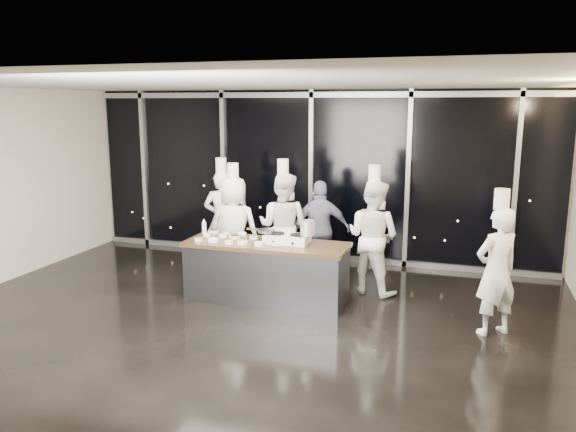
{
  "coord_description": "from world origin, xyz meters",
  "views": [
    {
      "loc": [
        2.81,
        -6.76,
        2.95
      ],
      "look_at": [
        0.25,
        1.2,
        1.26
      ],
      "focal_mm": 35.0,
      "sensor_mm": 36.0,
      "label": 1
    }
  ],
  "objects_px": {
    "chef_far_left": "(222,219)",
    "chef_right": "(373,236)",
    "guest": "(321,229)",
    "stock_pot": "(308,228)",
    "chef_side": "(496,270)",
    "stove": "(287,238)",
    "chef_left": "(234,228)",
    "chef_center": "(283,226)",
    "frying_pan": "(266,231)",
    "demo_counter": "(266,271)"
  },
  "relations": [
    {
      "from": "stove",
      "to": "chef_far_left",
      "type": "height_order",
      "value": "chef_far_left"
    },
    {
      "from": "chef_side",
      "to": "chef_far_left",
      "type": "bearing_deg",
      "value": -56.94
    },
    {
      "from": "guest",
      "to": "chef_right",
      "type": "distance_m",
      "value": 1.11
    },
    {
      "from": "stove",
      "to": "demo_counter",
      "type": "bearing_deg",
      "value": -162.42
    },
    {
      "from": "chef_center",
      "to": "chef_side",
      "type": "relative_size",
      "value": 1.08
    },
    {
      "from": "frying_pan",
      "to": "stock_pot",
      "type": "xyz_separation_m",
      "value": [
        0.65,
        0.01,
        0.09
      ]
    },
    {
      "from": "chef_far_left",
      "to": "chef_right",
      "type": "height_order",
      "value": "chef_right"
    },
    {
      "from": "chef_center",
      "to": "guest",
      "type": "relative_size",
      "value": 1.23
    },
    {
      "from": "stove",
      "to": "chef_center",
      "type": "height_order",
      "value": "chef_center"
    },
    {
      "from": "chef_far_left",
      "to": "chef_left",
      "type": "height_order",
      "value": "chef_far_left"
    },
    {
      "from": "stove",
      "to": "chef_right",
      "type": "height_order",
      "value": "chef_right"
    },
    {
      "from": "stock_pot",
      "to": "chef_side",
      "type": "xyz_separation_m",
      "value": [
        2.62,
        -0.39,
        -0.29
      ]
    },
    {
      "from": "frying_pan",
      "to": "chef_left",
      "type": "bearing_deg",
      "value": 137.84
    },
    {
      "from": "stock_pot",
      "to": "frying_pan",
      "type": "bearing_deg",
      "value": -178.85
    },
    {
      "from": "demo_counter",
      "to": "stock_pot",
      "type": "relative_size",
      "value": 11.32
    },
    {
      "from": "chef_far_left",
      "to": "chef_side",
      "type": "bearing_deg",
      "value": 145.75
    },
    {
      "from": "chef_right",
      "to": "guest",
      "type": "bearing_deg",
      "value": -8.09
    },
    {
      "from": "chef_right",
      "to": "stock_pot",
      "type": "bearing_deg",
      "value": 62.52
    },
    {
      "from": "chef_center",
      "to": "frying_pan",
      "type": "bearing_deg",
      "value": 96.32
    },
    {
      "from": "stove",
      "to": "chef_side",
      "type": "xyz_separation_m",
      "value": [
        2.94,
        -0.39,
        -0.1
      ]
    },
    {
      "from": "chef_left",
      "to": "chef_right",
      "type": "xyz_separation_m",
      "value": [
        2.35,
        0.01,
        0.02
      ]
    },
    {
      "from": "frying_pan",
      "to": "chef_far_left",
      "type": "relative_size",
      "value": 0.22
    },
    {
      "from": "chef_left",
      "to": "guest",
      "type": "distance_m",
      "value": 1.47
    },
    {
      "from": "stock_pot",
      "to": "guest",
      "type": "relative_size",
      "value": 0.13
    },
    {
      "from": "demo_counter",
      "to": "chef_center",
      "type": "xyz_separation_m",
      "value": [
        -0.1,
        1.09,
        0.47
      ]
    },
    {
      "from": "chef_right",
      "to": "frying_pan",
      "type": "bearing_deg",
      "value": 47.85
    },
    {
      "from": "chef_far_left",
      "to": "chef_right",
      "type": "bearing_deg",
      "value": 155.63
    },
    {
      "from": "frying_pan",
      "to": "guest",
      "type": "distance_m",
      "value": 1.42
    },
    {
      "from": "chef_right",
      "to": "stove",
      "type": "bearing_deg",
      "value": 53.64
    },
    {
      "from": "chef_left",
      "to": "chef_center",
      "type": "relative_size",
      "value": 0.97
    },
    {
      "from": "chef_center",
      "to": "stove",
      "type": "bearing_deg",
      "value": 114.52
    },
    {
      "from": "demo_counter",
      "to": "stove",
      "type": "distance_m",
      "value": 0.6
    },
    {
      "from": "chef_far_left",
      "to": "chef_side",
      "type": "xyz_separation_m",
      "value": [
        4.56,
        -1.63,
        -0.05
      ]
    },
    {
      "from": "chef_far_left",
      "to": "guest",
      "type": "distance_m",
      "value": 1.81
    },
    {
      "from": "guest",
      "to": "chef_center",
      "type": "bearing_deg",
      "value": 12.58
    },
    {
      "from": "demo_counter",
      "to": "chef_left",
      "type": "xyz_separation_m",
      "value": [
        -0.89,
        0.84,
        0.43
      ]
    },
    {
      "from": "stove",
      "to": "frying_pan",
      "type": "distance_m",
      "value": 0.35
    },
    {
      "from": "stock_pot",
      "to": "chef_center",
      "type": "xyz_separation_m",
      "value": [
        -0.71,
        1.0,
        -0.23
      ]
    },
    {
      "from": "demo_counter",
      "to": "chef_left",
      "type": "relative_size",
      "value": 1.24
    },
    {
      "from": "stove",
      "to": "frying_pan",
      "type": "relative_size",
      "value": 1.46
    },
    {
      "from": "stove",
      "to": "chef_far_left",
      "type": "relative_size",
      "value": 0.32
    },
    {
      "from": "chef_center",
      "to": "stock_pot",
      "type": "bearing_deg",
      "value": 128.37
    },
    {
      "from": "chef_center",
      "to": "chef_side",
      "type": "height_order",
      "value": "chef_center"
    },
    {
      "from": "chef_right",
      "to": "chef_side",
      "type": "bearing_deg",
      "value": 167.52
    },
    {
      "from": "stove",
      "to": "guest",
      "type": "height_order",
      "value": "guest"
    },
    {
      "from": "chef_side",
      "to": "chef_left",
      "type": "bearing_deg",
      "value": -52.69
    },
    {
      "from": "stock_pot",
      "to": "chef_center",
      "type": "relative_size",
      "value": 0.11
    },
    {
      "from": "chef_center",
      "to": "chef_side",
      "type": "distance_m",
      "value": 3.61
    },
    {
      "from": "chef_far_left",
      "to": "chef_center",
      "type": "height_order",
      "value": "chef_center"
    },
    {
      "from": "frying_pan",
      "to": "stock_pot",
      "type": "bearing_deg",
      "value": 0.91
    }
  ]
}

